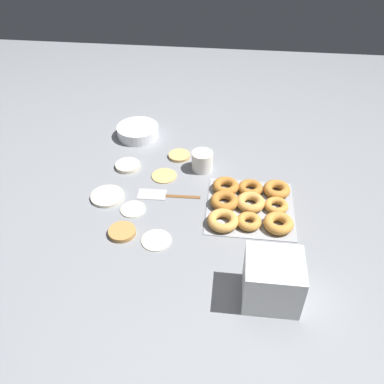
# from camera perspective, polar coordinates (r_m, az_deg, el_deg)

# --- Properties ---
(ground_plane) EXTENTS (3.00, 3.00, 0.00)m
(ground_plane) POSITION_cam_1_polar(r_m,az_deg,el_deg) (1.49, -3.14, -0.56)
(ground_plane) COLOR gray
(pancake_0) EXTENTS (0.10, 0.10, 0.01)m
(pancake_0) POSITION_cam_1_polar(r_m,az_deg,el_deg) (1.64, -9.01, 3.68)
(pancake_0) COLOR beige
(pancake_0) RESTS_ON ground_plane
(pancake_1) EXTENTS (0.09, 0.09, 0.01)m
(pancake_1) POSITION_cam_1_polar(r_m,az_deg,el_deg) (1.44, -8.29, -2.34)
(pancake_1) COLOR beige
(pancake_1) RESTS_ON ground_plane
(pancake_2) EXTENTS (0.12, 0.12, 0.01)m
(pancake_2) POSITION_cam_1_polar(r_m,az_deg,el_deg) (1.51, -11.80, -0.59)
(pancake_2) COLOR silver
(pancake_2) RESTS_ON ground_plane
(pancake_3) EXTENTS (0.09, 0.09, 0.01)m
(pancake_3) POSITION_cam_1_polar(r_m,az_deg,el_deg) (1.69, -1.82, 5.15)
(pancake_3) COLOR tan
(pancake_3) RESTS_ON ground_plane
(pancake_4) EXTENTS (0.09, 0.09, 0.02)m
(pancake_4) POSITION_cam_1_polar(r_m,az_deg,el_deg) (1.36, -9.79, -5.53)
(pancake_4) COLOR #B27F42
(pancake_4) RESTS_ON ground_plane
(pancake_5) EXTENTS (0.10, 0.10, 0.01)m
(pancake_5) POSITION_cam_1_polar(r_m,az_deg,el_deg) (1.58, -3.92, 2.34)
(pancake_5) COLOR tan
(pancake_5) RESTS_ON ground_plane
(pancake_6) EXTENTS (0.10, 0.10, 0.01)m
(pancake_6) POSITION_cam_1_polar(r_m,az_deg,el_deg) (1.33, -5.04, -6.70)
(pancake_6) COLOR beige
(pancake_6) RESTS_ON ground_plane
(donut_tray) EXTENTS (0.31, 0.31, 0.04)m
(donut_tray) POSITION_cam_1_polar(r_m,az_deg,el_deg) (1.44, 8.03, -1.74)
(donut_tray) COLOR #93969B
(donut_tray) RESTS_ON ground_plane
(batter_bowl) EXTENTS (0.18, 0.18, 0.05)m
(batter_bowl) POSITION_cam_1_polar(r_m,az_deg,el_deg) (1.83, -7.61, 8.44)
(batter_bowl) COLOR white
(batter_bowl) RESTS_ON ground_plane
(container_stack) EXTENTS (0.14, 0.16, 0.14)m
(container_stack) POSITION_cam_1_polar(r_m,az_deg,el_deg) (1.15, 11.22, -12.02)
(container_stack) COLOR white
(container_stack) RESTS_ON ground_plane
(paper_cup) EXTENTS (0.08, 0.08, 0.08)m
(paper_cup) POSITION_cam_1_polar(r_m,az_deg,el_deg) (1.60, 1.46, 4.37)
(paper_cup) COLOR white
(paper_cup) RESTS_ON ground_plane
(spatula) EXTENTS (0.06, 0.23, 0.01)m
(spatula) POSITION_cam_1_polar(r_m,az_deg,el_deg) (1.49, -4.70, -0.36)
(spatula) COLOR brown
(spatula) RESTS_ON ground_plane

